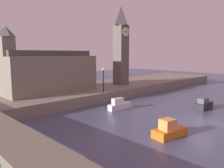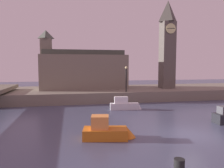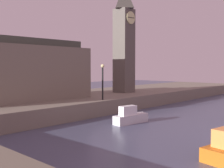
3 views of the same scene
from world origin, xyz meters
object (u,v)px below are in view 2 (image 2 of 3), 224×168
at_px(boat_patrol_orange, 109,131).
at_px(boat_ferry_white, 126,105).
at_px(parliament_hall, 82,70).
at_px(clock_tower, 167,43).
at_px(streetlamp, 126,76).

height_order(boat_patrol_orange, boat_ferry_white, boat_patrol_orange).
height_order(parliament_hall, boat_ferry_white, parliament_hall).
relative_size(boat_patrol_orange, boat_ferry_white, 1.02).
relative_size(clock_tower, boat_patrol_orange, 3.58).
distance_m(streetlamp, boat_ferry_white, 5.97).
distance_m(clock_tower, parliament_hall, 14.62).
distance_m(streetlamp, boat_patrol_orange, 15.69).
bearing_deg(streetlamp, parliament_hall, 133.52).
height_order(streetlamp, boat_patrol_orange, streetlamp).
bearing_deg(streetlamp, boat_patrol_orange, -109.38).
xyz_separation_m(parliament_hall, boat_ferry_white, (4.48, -10.97, -3.97)).
xyz_separation_m(clock_tower, streetlamp, (-7.98, -3.91, -5.09)).
distance_m(boat_patrol_orange, boat_ferry_white, 10.35).
bearing_deg(boat_patrol_orange, clock_tower, 54.60).
relative_size(parliament_hall, streetlamp, 3.74).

